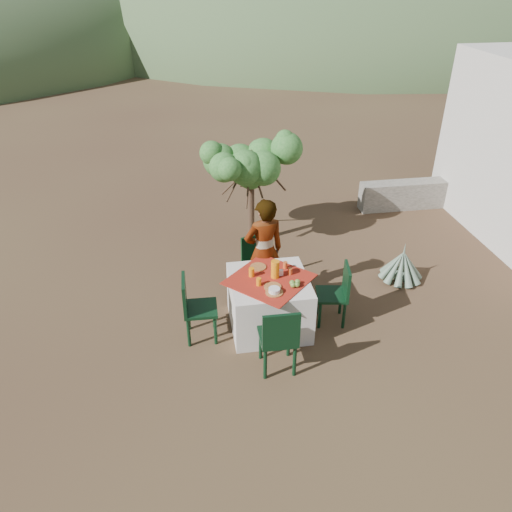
# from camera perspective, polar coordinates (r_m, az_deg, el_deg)

# --- Properties ---
(ground) EXTENTS (160.00, 160.00, 0.00)m
(ground) POSITION_cam_1_polar(r_m,az_deg,el_deg) (6.87, 2.94, -8.37)
(ground) COLOR #3E261C
(ground) RESTS_ON ground
(table) EXTENTS (1.30, 1.30, 0.76)m
(table) POSITION_cam_1_polar(r_m,az_deg,el_deg) (6.71, 1.50, -5.34)
(table) COLOR white
(table) RESTS_ON ground
(chair_far) EXTENTS (0.48, 0.48, 0.82)m
(chair_far) POSITION_cam_1_polar(r_m,az_deg,el_deg) (7.47, -0.02, -0.45)
(chair_far) COLOR black
(chair_far) RESTS_ON ground
(chair_near) EXTENTS (0.44, 0.44, 0.95)m
(chair_near) POSITION_cam_1_polar(r_m,az_deg,el_deg) (5.92, 2.65, -9.29)
(chair_near) COLOR black
(chair_near) RESTS_ON ground
(chair_left) EXTENTS (0.44, 0.44, 0.92)m
(chair_left) POSITION_cam_1_polar(r_m,az_deg,el_deg) (6.48, -7.07, -5.66)
(chair_left) COLOR black
(chair_left) RESTS_ON ground
(chair_right) EXTENTS (0.47, 0.47, 0.87)m
(chair_right) POSITION_cam_1_polar(r_m,az_deg,el_deg) (6.82, 9.30, -4.03)
(chair_right) COLOR black
(chair_right) RESTS_ON ground
(person) EXTENTS (0.65, 0.50, 1.60)m
(person) POSITION_cam_1_polar(r_m,az_deg,el_deg) (7.00, 0.91, 0.51)
(person) COLOR #8C6651
(person) RESTS_ON ground
(shrub_tree) EXTENTS (1.47, 1.44, 1.72)m
(shrub_tree) POSITION_cam_1_polar(r_m,az_deg,el_deg) (8.36, -0.26, 10.02)
(shrub_tree) COLOR #4A3425
(shrub_tree) RESTS_ON ground
(agave) EXTENTS (0.67, 0.68, 0.72)m
(agave) POSITION_cam_1_polar(r_m,az_deg,el_deg) (8.05, 16.32, -1.09)
(agave) COLOR slate
(agave) RESTS_ON ground
(stone_wall) EXTENTS (2.60, 0.35, 0.55)m
(stone_wall) POSITION_cam_1_polar(r_m,az_deg,el_deg) (10.64, 18.57, 6.78)
(stone_wall) COLOR gray
(stone_wall) RESTS_ON ground
(hill_near_right) EXTENTS (48.00, 48.00, 20.00)m
(hill_near_right) POSITION_cam_1_polar(r_m,az_deg,el_deg) (43.46, 9.47, 24.85)
(hill_near_right) COLOR #354E2C
(hill_near_right) RESTS_ON ground
(hill_far_center) EXTENTS (60.00, 60.00, 24.00)m
(hill_far_center) POSITION_cam_1_polar(r_m,az_deg,el_deg) (57.42, -13.26, 25.91)
(hill_far_center) COLOR slate
(hill_far_center) RESTS_ON ground
(hill_far_right) EXTENTS (36.00, 36.00, 14.00)m
(hill_far_right) POSITION_cam_1_polar(r_m,az_deg,el_deg) (59.08, 22.67, 24.66)
(hill_far_right) COLOR slate
(hill_far_right) RESTS_ON ground
(plate_far) EXTENTS (0.22, 0.22, 0.01)m
(plate_far) POSITION_cam_1_polar(r_m,az_deg,el_deg) (6.71, 0.25, -1.26)
(plate_far) COLOR brown
(plate_far) RESTS_ON table
(plate_near) EXTENTS (0.22, 0.22, 0.01)m
(plate_near) POSITION_cam_1_polar(r_m,az_deg,el_deg) (6.32, 1.92, -3.55)
(plate_near) COLOR brown
(plate_near) RESTS_ON table
(glass_far) EXTENTS (0.07, 0.07, 0.12)m
(glass_far) POSITION_cam_1_polar(r_m,az_deg,el_deg) (6.51, -0.51, -1.86)
(glass_far) COLOR orange
(glass_far) RESTS_ON table
(glass_near) EXTENTS (0.06, 0.06, 0.10)m
(glass_near) POSITION_cam_1_polar(r_m,az_deg,el_deg) (6.33, 0.32, -2.96)
(glass_near) COLOR orange
(glass_near) RESTS_ON table
(juice_pitcher) EXTENTS (0.11, 0.11, 0.24)m
(juice_pitcher) POSITION_cam_1_polar(r_m,az_deg,el_deg) (6.46, 2.20, -1.51)
(juice_pitcher) COLOR orange
(juice_pitcher) RESTS_ON table
(bowl_plate) EXTENTS (0.23, 0.23, 0.01)m
(bowl_plate) POSITION_cam_1_polar(r_m,az_deg,el_deg) (6.23, 2.10, -4.17)
(bowl_plate) COLOR brown
(bowl_plate) RESTS_ON table
(white_bowl) EXTENTS (0.14, 0.14, 0.05)m
(white_bowl) POSITION_cam_1_polar(r_m,az_deg,el_deg) (6.21, 2.11, -3.92)
(white_bowl) COLOR white
(white_bowl) RESTS_ON bowl_plate
(jar_left) EXTENTS (0.06, 0.06, 0.09)m
(jar_left) POSITION_cam_1_polar(r_m,az_deg,el_deg) (6.57, 3.92, -1.74)
(jar_left) COLOR #C65223
(jar_left) RESTS_ON table
(jar_right) EXTENTS (0.06, 0.06, 0.09)m
(jar_right) POSITION_cam_1_polar(r_m,az_deg,el_deg) (6.69, 3.36, -1.03)
(jar_right) COLOR #C65223
(jar_right) RESTS_ON table
(napkin_holder) EXTENTS (0.07, 0.05, 0.09)m
(napkin_holder) POSITION_cam_1_polar(r_m,az_deg,el_deg) (6.54, 2.81, -1.92)
(napkin_holder) COLOR white
(napkin_holder) RESTS_ON table
(fruit_cluster) EXTENTS (0.14, 0.13, 0.07)m
(fruit_cluster) POSITION_cam_1_polar(r_m,az_deg,el_deg) (6.35, 4.47, -3.16)
(fruit_cluster) COLOR olive
(fruit_cluster) RESTS_ON table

